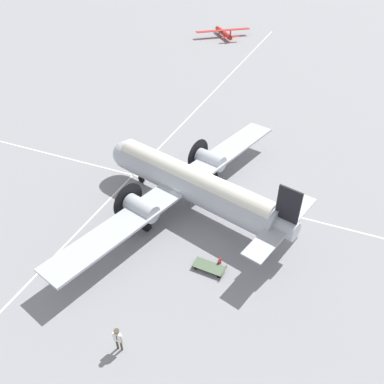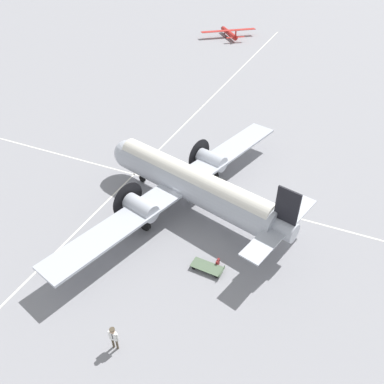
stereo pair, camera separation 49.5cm
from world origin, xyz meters
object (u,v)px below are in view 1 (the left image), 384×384
airliner_main (188,182)px  light_aircraft_distant (223,32)px  suitcase_near_door (219,262)px  baggage_cart (209,267)px  crew_foreground (118,338)px

airliner_main → light_aircraft_distant: bearing=-58.2°
airliner_main → suitcase_near_door: 7.46m
baggage_cart → light_aircraft_distant: bearing=-68.9°
suitcase_near_door → crew_foreground: bearing=-20.7°
baggage_cart → airliner_main: bearing=-51.8°
crew_foreground → light_aircraft_distant: bearing=-80.5°
airliner_main → suitcase_near_door: airliner_main is taller
airliner_main → crew_foreground: airliner_main is taller
crew_foreground → light_aircraft_distant: light_aircraft_distant is taller
crew_foreground → suitcase_near_door: size_ratio=3.23×
airliner_main → light_aircraft_distant: airliner_main is taller
airliner_main → baggage_cart: size_ratio=11.04×
airliner_main → suitcase_near_door: size_ratio=44.94×
suitcase_near_door → light_aircraft_distant: (-57.25, -19.58, 0.59)m
light_aircraft_distant → baggage_cart: bearing=159.5°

